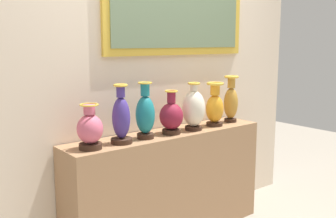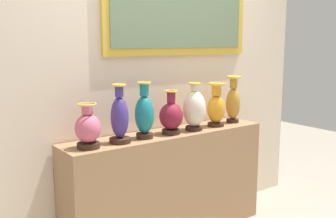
# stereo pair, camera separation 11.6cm
# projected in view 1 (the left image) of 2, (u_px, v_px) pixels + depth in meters

# --- Properties ---
(display_shelf) EXTENTS (1.76, 0.36, 0.87)m
(display_shelf) POSITION_uv_depth(u_px,v_px,m) (168.00, 185.00, 3.22)
(display_shelf) COLOR #99704C
(display_shelf) RESTS_ON ground_plane
(back_wall) EXTENTS (3.33, 0.14, 3.12)m
(back_wall) POSITION_uv_depth(u_px,v_px,m) (151.00, 43.00, 3.22)
(back_wall) COLOR beige
(back_wall) RESTS_ON ground_plane
(vase_rose) EXTENTS (0.18, 0.18, 0.31)m
(vase_rose) POSITION_uv_depth(u_px,v_px,m) (90.00, 129.00, 2.65)
(vase_rose) COLOR #382319
(vase_rose) RESTS_ON display_shelf
(vase_indigo) EXTENTS (0.15, 0.15, 0.42)m
(vase_indigo) POSITION_uv_depth(u_px,v_px,m) (121.00, 119.00, 2.79)
(vase_indigo) COLOR #382319
(vase_indigo) RESTS_ON display_shelf
(vase_teal) EXTENTS (0.14, 0.14, 0.42)m
(vase_teal) POSITION_uv_depth(u_px,v_px,m) (145.00, 114.00, 2.93)
(vase_teal) COLOR #382319
(vase_teal) RESTS_ON display_shelf
(vase_burgundy) EXTENTS (0.19, 0.19, 0.35)m
(vase_burgundy) POSITION_uv_depth(u_px,v_px,m) (171.00, 116.00, 3.09)
(vase_burgundy) COLOR #382319
(vase_burgundy) RESTS_ON display_shelf
(vase_ivory) EXTENTS (0.19, 0.19, 0.39)m
(vase_ivory) POSITION_uv_depth(u_px,v_px,m) (194.00, 109.00, 3.22)
(vase_ivory) COLOR #382319
(vase_ivory) RESTS_ON display_shelf
(vase_amber) EXTENTS (0.15, 0.15, 0.38)m
(vase_amber) POSITION_uv_depth(u_px,v_px,m) (215.00, 107.00, 3.38)
(vase_amber) COLOR #382319
(vase_amber) RESTS_ON display_shelf
(vase_ochre) EXTENTS (0.13, 0.13, 0.42)m
(vase_ochre) POSITION_uv_depth(u_px,v_px,m) (231.00, 101.00, 3.54)
(vase_ochre) COLOR #382319
(vase_ochre) RESTS_ON display_shelf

